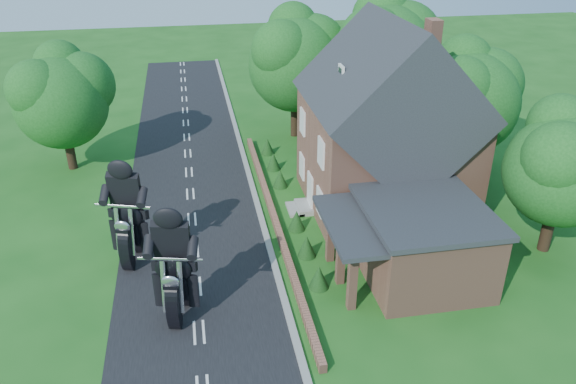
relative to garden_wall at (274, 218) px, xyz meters
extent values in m
plane|color=#195217|center=(-4.30, -5.00, -0.20)|extent=(120.00, 120.00, 0.00)
cube|color=black|center=(-4.30, -5.00, -0.19)|extent=(7.00, 80.00, 0.02)
cube|color=gray|center=(-0.65, -5.00, -0.14)|extent=(0.30, 80.00, 0.12)
cube|color=#98634D|center=(0.00, 0.00, 0.00)|extent=(0.30, 22.00, 0.40)
cube|color=#98634D|center=(6.20, 1.00, 2.80)|extent=(8.00, 8.00, 6.00)
cube|color=#25272C|center=(6.20, 1.00, 5.80)|extent=(8.48, 8.64, 8.48)
cube|color=#98634D|center=(8.20, 1.00, 9.00)|extent=(0.60, 0.90, 1.60)
cube|color=white|center=(3.60, 1.00, 7.30)|extent=(0.12, 0.80, 0.90)
cube|color=black|center=(3.54, 1.00, 7.30)|extent=(0.04, 0.55, 0.65)
cube|color=white|center=(2.14, 1.00, 0.85)|extent=(0.10, 1.10, 2.10)
cube|color=gray|center=(1.80, 1.00, -0.05)|extent=(0.80, 1.60, 0.30)
cube|color=gray|center=(1.30, 1.00, -0.12)|extent=(0.80, 1.60, 0.15)
cube|color=white|center=(2.14, -1.20, 1.40)|extent=(0.10, 1.10, 1.40)
cube|color=black|center=(2.12, -1.20, 1.40)|extent=(0.04, 0.92, 1.22)
cube|color=white|center=(2.14, 3.20, 1.40)|extent=(0.10, 1.10, 1.40)
cube|color=black|center=(2.12, 3.20, 1.40)|extent=(0.04, 0.92, 1.22)
cube|color=white|center=(2.14, -1.20, 4.10)|extent=(0.10, 1.10, 1.40)
cube|color=black|center=(2.12, -1.20, 4.10)|extent=(0.04, 0.92, 1.22)
cube|color=white|center=(2.14, 3.20, 4.10)|extent=(0.10, 1.10, 1.40)
cube|color=black|center=(2.12, 3.20, 4.10)|extent=(0.04, 0.92, 1.22)
cube|color=#98634D|center=(5.70, -5.80, 1.40)|extent=(5.00, 5.60, 3.20)
cube|color=#25272C|center=(5.70, -5.80, 3.12)|extent=(5.30, 5.94, 0.24)
cube|color=#25272C|center=(2.60, -5.80, 2.75)|extent=(2.60, 5.32, 0.22)
cube|color=#98634D|center=(2.00, -7.60, 1.20)|extent=(0.35, 0.35, 2.80)
cube|color=#98634D|center=(2.00, -5.80, 1.20)|extent=(0.35, 0.35, 2.80)
cube|color=#98634D|center=(2.00, -4.00, 1.20)|extent=(0.35, 0.35, 2.80)
cylinder|color=black|center=(12.70, -5.00, 1.20)|extent=(0.56, 0.56, 2.80)
sphere|color=#164E19|center=(12.70, -5.00, 4.03)|extent=(5.20, 5.20, 5.20)
sphere|color=#164E19|center=(11.79, -5.78, 5.07)|extent=(3.22, 3.22, 3.22)
sphere|color=#164E19|center=(12.80, -3.96, 5.85)|extent=(2.86, 2.86, 2.86)
cylinder|color=black|center=(12.20, 3.50, 1.30)|extent=(0.56, 0.56, 3.00)
sphere|color=#164E19|center=(12.20, 3.50, 4.45)|extent=(6.00, 6.00, 6.00)
sphere|color=#164E19|center=(13.55, 4.10, 5.35)|extent=(4.32, 4.32, 4.32)
sphere|color=#164E19|center=(11.15, 2.60, 5.65)|extent=(3.72, 3.72, 3.72)
sphere|color=#164E19|center=(12.30, 4.70, 6.55)|extent=(3.30, 3.30, 3.30)
cylinder|color=black|center=(9.70, 11.00, 1.60)|extent=(0.56, 0.56, 3.60)
sphere|color=#164E19|center=(9.70, 11.00, 5.38)|extent=(7.20, 7.20, 7.20)
sphere|color=#164E19|center=(11.32, 11.72, 6.46)|extent=(5.18, 5.18, 5.18)
sphere|color=#164E19|center=(8.44, 9.92, 6.82)|extent=(4.46, 4.46, 4.46)
sphere|color=#164E19|center=(9.80, 12.44, 7.90)|extent=(3.96, 3.96, 3.96)
cylinder|color=black|center=(3.70, 12.00, 1.50)|extent=(0.56, 0.56, 3.40)
sphere|color=#164E19|center=(3.70, 12.00, 4.96)|extent=(6.40, 6.40, 6.40)
sphere|color=#164E19|center=(5.14, 12.64, 5.92)|extent=(4.61, 4.61, 4.61)
sphere|color=#164E19|center=(2.58, 11.04, 6.24)|extent=(3.97, 3.97, 3.97)
sphere|color=#164E19|center=(3.80, 13.28, 7.20)|extent=(3.52, 3.52, 3.52)
cylinder|color=black|center=(-11.30, 9.00, 1.20)|extent=(0.56, 0.56, 2.80)
sphere|color=#164E19|center=(-11.30, 9.00, 4.14)|extent=(5.60, 5.60, 5.60)
sphere|color=#164E19|center=(-10.04, 9.56, 4.98)|extent=(4.03, 4.03, 4.03)
sphere|color=#164E19|center=(-12.28, 8.16, 5.26)|extent=(3.47, 3.47, 3.47)
sphere|color=#164E19|center=(-11.20, 10.12, 6.10)|extent=(3.08, 3.08, 3.08)
cone|color=#113511|center=(1.00, -6.00, 0.35)|extent=(0.90, 0.90, 1.10)
cone|color=#113511|center=(1.00, -3.50, 0.35)|extent=(0.90, 0.90, 1.10)
cone|color=#113511|center=(1.00, -1.00, 0.35)|extent=(0.90, 0.90, 1.10)
cone|color=#113511|center=(1.00, 4.00, 0.35)|extent=(0.90, 0.90, 1.10)
cone|color=#113511|center=(1.00, 6.50, 0.35)|extent=(0.90, 0.90, 1.10)
cone|color=#113511|center=(1.00, 9.00, 0.35)|extent=(0.90, 0.90, 1.10)
camera|label=1|loc=(-3.94, -25.42, 14.85)|focal=35.00mm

